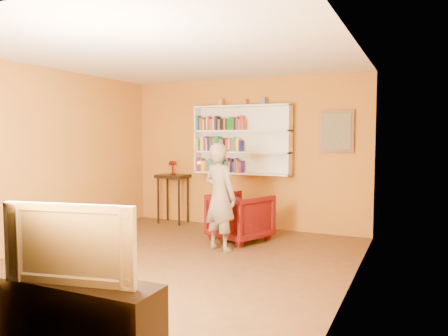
{
  "coord_description": "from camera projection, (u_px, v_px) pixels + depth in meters",
  "views": [
    {
      "loc": [
        2.94,
        -4.89,
        1.69
      ],
      "look_at": [
        0.38,
        0.75,
        1.22
      ],
      "focal_mm": 35.0,
      "sensor_mm": 36.0,
      "label": 1
    }
  ],
  "objects": [
    {
      "name": "person",
      "position": [
        220.0,
        197.0,
        6.36
      ],
      "size": [
        0.67,
        0.55,
        1.57
      ],
      "primitive_type": "imported",
      "rotation": [
        0.0,
        0.0,
        2.79
      ],
      "color": "#746355",
      "rests_on": "ground"
    },
    {
      "name": "ornament_centre",
      "position": [
        245.0,
        102.0,
        7.72
      ],
      "size": [
        0.07,
        0.07,
        0.1
      ],
      "primitive_type": "cube",
      "color": "#AE503A",
      "rests_on": "bookshelf"
    },
    {
      "name": "books_row_middle",
      "position": [
        220.0,
        145.0,
        7.93
      ],
      "size": [
        0.88,
        0.19,
        0.27
      ],
      "color": "yellow",
      "rests_on": "bookshelf"
    },
    {
      "name": "game_remote",
      "position": [
        201.0,
        163.0,
        6.14
      ],
      "size": [
        0.04,
        0.15,
        0.04
      ],
      "primitive_type": "cube",
      "color": "white",
      "rests_on": "person"
    },
    {
      "name": "tv_cabinet",
      "position": [
        79.0,
        311.0,
        3.54
      ],
      "size": [
        1.44,
        0.43,
        0.51
      ],
      "primitive_type": "cube",
      "color": "black",
      "rests_on": "ground"
    },
    {
      "name": "room_shell",
      "position": [
        174.0,
        186.0,
        5.71
      ],
      "size": [
        5.3,
        5.8,
        2.88
      ],
      "color": "#4F3319",
      "rests_on": "ground"
    },
    {
      "name": "ornament_right",
      "position": [
        263.0,
        101.0,
        7.58
      ],
      "size": [
        0.09,
        0.09,
        0.12
      ],
      "primitive_type": "cube",
      "color": "slate",
      "rests_on": "bookshelf"
    },
    {
      "name": "books_row_lower",
      "position": [
        220.0,
        166.0,
        7.96
      ],
      "size": [
        0.9,
        0.19,
        0.26
      ],
      "color": "#B71C34",
      "rests_on": "bookshelf"
    },
    {
      "name": "ornament_left",
      "position": [
        221.0,
        103.0,
        7.92
      ],
      "size": [
        0.09,
        0.09,
        0.12
      ],
      "primitive_type": "cube",
      "color": "#BF7A36",
      "rests_on": "bookshelf"
    },
    {
      "name": "ruby_lustre",
      "position": [
        173.0,
        165.0,
        8.31
      ],
      "size": [
        0.16,
        0.17,
        0.27
      ],
      "color": "maroon",
      "rests_on": "console_table"
    },
    {
      "name": "console_table",
      "position": [
        173.0,
        183.0,
        8.34
      ],
      "size": [
        0.57,
        0.44,
        0.93
      ],
      "color": "black",
      "rests_on": "ground"
    },
    {
      "name": "bookshelf",
      "position": [
        243.0,
        140.0,
        7.85
      ],
      "size": [
        1.8,
        0.29,
        1.23
      ],
      "color": "white",
      "rests_on": "room_shell"
    },
    {
      "name": "books_row_upper",
      "position": [
        221.0,
        124.0,
        7.9
      ],
      "size": [
        0.93,
        0.19,
        0.27
      ],
      "color": "teal",
      "rests_on": "bookshelf"
    },
    {
      "name": "armchair",
      "position": [
        240.0,
        217.0,
        6.97
      ],
      "size": [
        1.07,
        1.08,
        0.76
      ],
      "primitive_type": "imported",
      "rotation": [
        0.0,
        0.0,
        2.75
      ],
      "color": "#430408",
      "rests_on": "ground"
    },
    {
      "name": "television",
      "position": [
        77.0,
        241.0,
        3.5
      ],
      "size": [
        1.12,
        0.36,
        0.64
      ],
      "primitive_type": "imported",
      "rotation": [
        0.0,
        0.0,
        0.2
      ],
      "color": "black",
      "rests_on": "tv_cabinet"
    },
    {
      "name": "framed_painting",
      "position": [
        337.0,
        131.0,
        7.2
      ],
      "size": [
        0.55,
        0.05,
        0.7
      ],
      "color": "#553318",
      "rests_on": "room_shell"
    }
  ]
}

